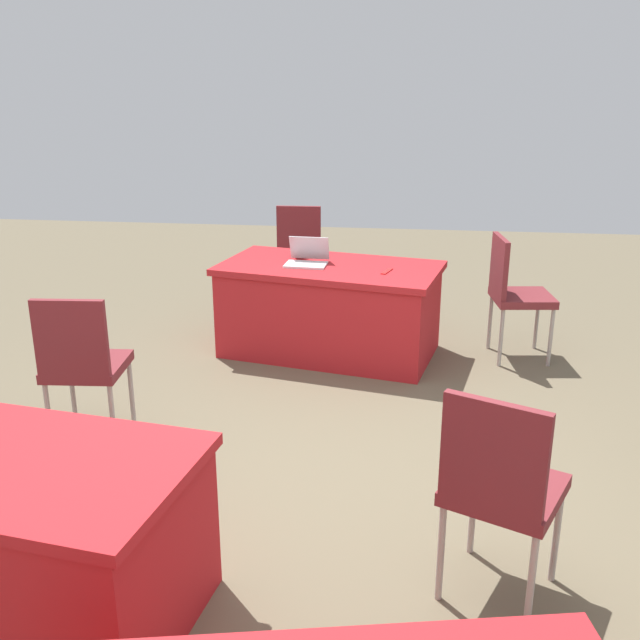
% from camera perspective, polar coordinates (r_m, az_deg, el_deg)
% --- Properties ---
extents(ground_plane, '(14.40, 14.40, 0.00)m').
position_cam_1_polar(ground_plane, '(4.00, 1.07, -13.49)').
color(ground_plane, brown).
extents(table_foreground, '(1.84, 1.22, 0.73)m').
position_cam_1_polar(table_foreground, '(5.77, 0.77, 0.87)').
color(table_foreground, '#AD1E23').
rests_on(table_foreground, ground).
extents(table_mid_right, '(1.52, 1.04, 0.73)m').
position_cam_1_polar(table_mid_right, '(3.26, -22.42, -15.63)').
color(table_mid_right, '#AD1E23').
rests_on(table_mid_right, ground).
extents(chair_near_front, '(0.47, 0.47, 0.95)m').
position_cam_1_polar(chair_near_front, '(4.48, -18.24, -2.98)').
color(chair_near_front, '#9E9993').
rests_on(chair_near_front, ground).
extents(chair_tucked_right, '(0.58, 0.58, 0.98)m').
position_cam_1_polar(chair_tucked_right, '(3.09, 14.03, -12.33)').
color(chair_tucked_right, '#9E9993').
rests_on(chair_tucked_right, ground).
extents(chair_aisle, '(0.49, 0.49, 0.97)m').
position_cam_1_polar(chair_aisle, '(5.81, 15.02, 2.38)').
color(chair_aisle, '#9E9993').
rests_on(chair_aisle, ground).
extents(chair_by_pillar, '(0.46, 0.46, 0.97)m').
position_cam_1_polar(chair_by_pillar, '(7.08, -1.56, 5.87)').
color(chair_by_pillar, '#9E9993').
rests_on(chair_by_pillar, ground).
extents(laptop_silver, '(0.33, 0.31, 0.21)m').
position_cam_1_polar(laptop_silver, '(5.68, -1.04, 4.79)').
color(laptop_silver, silver).
rests_on(laptop_silver, table_foreground).
extents(yarn_ball, '(0.10, 0.10, 0.10)m').
position_cam_1_polar(yarn_ball, '(5.89, -1.58, 5.40)').
color(yarn_ball, '#B2382D').
rests_on(yarn_ball, table_foreground).
extents(scissors_red, '(0.09, 0.18, 0.01)m').
position_cam_1_polar(scissors_red, '(5.49, 5.29, 3.85)').
color(scissors_red, red).
rests_on(scissors_red, table_foreground).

